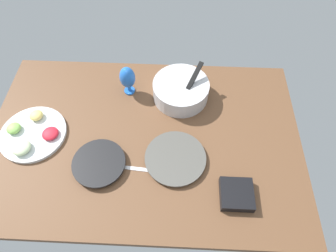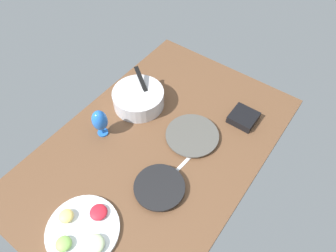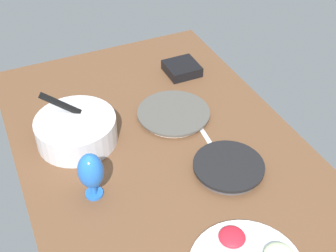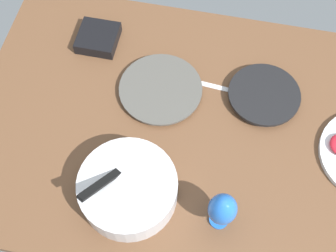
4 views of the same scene
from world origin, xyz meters
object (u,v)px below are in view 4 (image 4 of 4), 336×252
dinner_plate_left (264,96)px  square_bowl_black (98,38)px  dinner_plate_right (161,90)px  mixing_bowl (128,189)px  hurricane_glass_blue (222,210)px

dinner_plate_left → square_bowl_black: size_ratio=1.73×
square_bowl_black → dinner_plate_left: bearing=169.0°
dinner_plate_right → mixing_bowl: mixing_bowl is taller
hurricane_glass_blue → mixing_bowl: bearing=-4.8°
dinner_plate_right → mixing_bowl: (1.69, 39.72, 4.35)cm
dinner_plate_right → hurricane_glass_blue: (-27.34, 42.16, 9.55)cm
dinner_plate_right → mixing_bowl: bearing=87.6°
square_bowl_black → mixing_bowl: bearing=114.7°
mixing_bowl → dinner_plate_right: bearing=-92.4°
dinner_plate_left → hurricane_glass_blue: bearing=79.2°
mixing_bowl → dinner_plate_left: bearing=-130.6°
mixing_bowl → hurricane_glass_blue: (-29.03, 2.45, 5.20)cm
dinner_plate_right → hurricane_glass_blue: bearing=123.0°
hurricane_glass_blue → square_bowl_black: size_ratio=1.23×
dinner_plate_left → hurricane_glass_blue: size_ratio=1.41×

